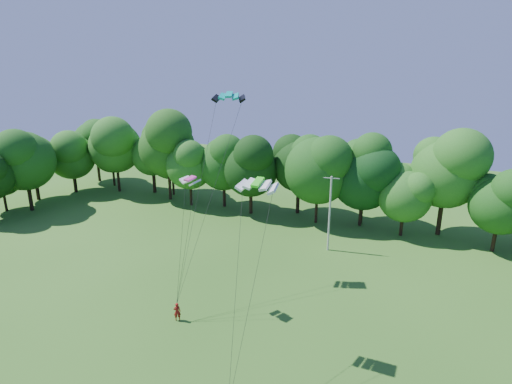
% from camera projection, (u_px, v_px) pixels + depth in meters
% --- Properties ---
extents(utility_pole, '(1.69, 0.37, 8.52)m').
position_uv_depth(utility_pole, '(330.00, 213.00, 43.54)').
color(utility_pole, '#B5B6AC').
rests_on(utility_pole, ground).
extents(kite_flyer_left, '(0.68, 0.65, 1.55)m').
position_uv_depth(kite_flyer_left, '(177.00, 312.00, 31.72)').
color(kite_flyer_left, maroon).
rests_on(kite_flyer_left, ground).
extents(kite_teal, '(3.16, 2.34, 0.54)m').
position_uv_depth(kite_teal, '(229.00, 95.00, 35.37)').
color(kite_teal, '#059F93').
rests_on(kite_teal, ground).
extents(kite_green, '(2.72, 1.38, 0.47)m').
position_uv_depth(kite_green, '(258.00, 182.00, 25.53)').
color(kite_green, '#37E322').
rests_on(kite_green, ground).
extents(kite_pink, '(1.98, 1.37, 0.31)m').
position_uv_depth(kite_pink, '(190.00, 179.00, 31.25)').
color(kite_pink, '#C5368F').
rests_on(kite_pink, ground).
extents(tree_back_west, '(9.45, 9.45, 13.74)m').
position_uv_depth(tree_back_west, '(167.00, 145.00, 60.66)').
color(tree_back_west, black).
rests_on(tree_back_west, ground).
extents(tree_back_center, '(8.66, 8.66, 12.59)m').
position_uv_depth(tree_back_center, '(364.00, 166.00, 49.86)').
color(tree_back_center, black).
rests_on(tree_back_center, ground).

